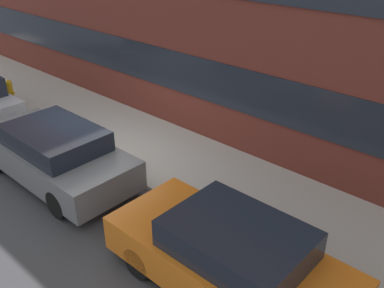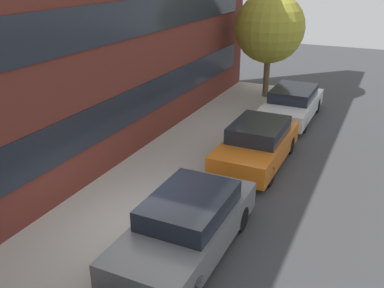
{
  "view_description": "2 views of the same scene",
  "coord_description": "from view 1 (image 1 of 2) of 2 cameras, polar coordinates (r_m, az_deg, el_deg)",
  "views": [
    {
      "loc": [
        7.86,
        -5.27,
        5.41
      ],
      "look_at": [
        2.57,
        0.56,
        1.28
      ],
      "focal_mm": 40.0,
      "sensor_mm": 36.0,
      "label": 1
    },
    {
      "loc": [
        -7.29,
        -4.51,
        5.9
      ],
      "look_at": [
        2.49,
        0.11,
        1.35
      ],
      "focal_mm": 40.0,
      "sensor_mm": 36.0,
      "label": 2
    }
  ],
  "objects": [
    {
      "name": "fire_hydrant",
      "position": [
        15.03,
        -23.07,
        6.47
      ],
      "size": [
        0.49,
        0.27,
        0.78
      ],
      "color": "gold",
      "rests_on": "sidewalk_strip"
    },
    {
      "name": "parked_car_grey",
      "position": [
        10.28,
        -17.86,
        -1.14
      ],
      "size": [
        4.34,
        1.78,
        1.35
      ],
      "rotation": [
        0.0,
        0.0,
        3.14
      ],
      "color": "slate",
      "rests_on": "ground_plane"
    },
    {
      "name": "ground_plane",
      "position": [
        10.9,
        -12.07,
        -2.72
      ],
      "size": [
        56.0,
        56.0,
        0.0
      ],
      "primitive_type": "plane",
      "color": "#38383A"
    },
    {
      "name": "sidewalk_strip",
      "position": [
        11.6,
        -6.69,
        0.05
      ],
      "size": [
        28.0,
        2.75,
        0.12
      ],
      "color": "#A8A399",
      "rests_on": "ground_plane"
    },
    {
      "name": "parked_car_orange",
      "position": [
        7.03,
        5.04,
        -14.81
      ],
      "size": [
        4.1,
        1.75,
        1.35
      ],
      "rotation": [
        0.0,
        0.0,
        3.14
      ],
      "color": "#D16619",
      "rests_on": "ground_plane"
    }
  ]
}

